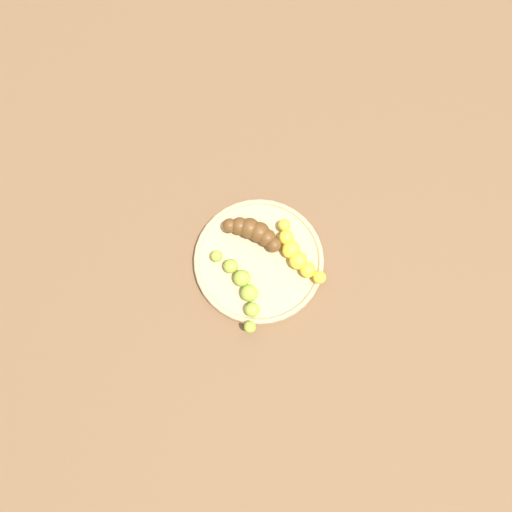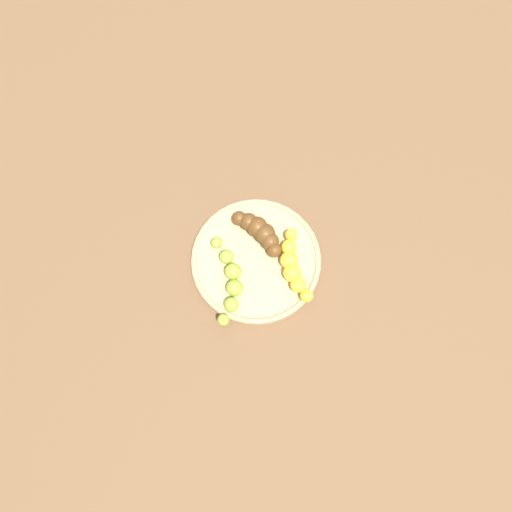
{
  "view_description": "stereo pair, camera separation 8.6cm",
  "coord_description": "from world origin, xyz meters",
  "px_view_note": "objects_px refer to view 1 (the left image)",
  "views": [
    {
      "loc": [
        -0.0,
        0.26,
        0.86
      ],
      "look_at": [
        0.0,
        0.0,
        0.04
      ],
      "focal_mm": 35.18,
      "sensor_mm": 36.0,
      "label": 1
    },
    {
      "loc": [
        -0.09,
        0.24,
        0.86
      ],
      "look_at": [
        0.0,
        0.0,
        0.04
      ],
      "focal_mm": 35.18,
      "sensor_mm": 36.0,
      "label": 2
    }
  ],
  "objects_px": {
    "fruit_bowl": "(256,260)",
    "banana_overripe": "(251,231)",
    "banana_green": "(239,287)",
    "banana_yellow": "(294,254)"
  },
  "relations": [
    {
      "from": "banana_green",
      "to": "banana_yellow",
      "type": "height_order",
      "value": "banana_yellow"
    },
    {
      "from": "banana_green",
      "to": "banana_overripe",
      "type": "bearing_deg",
      "value": 53.1
    },
    {
      "from": "fruit_bowl",
      "to": "banana_yellow",
      "type": "height_order",
      "value": "banana_yellow"
    },
    {
      "from": "banana_yellow",
      "to": "fruit_bowl",
      "type": "bearing_deg",
      "value": -27.17
    },
    {
      "from": "banana_green",
      "to": "banana_yellow",
      "type": "bearing_deg",
      "value": 6.3
    },
    {
      "from": "fruit_bowl",
      "to": "banana_overripe",
      "type": "distance_m",
      "value": 0.05
    },
    {
      "from": "fruit_bowl",
      "to": "banana_green",
      "type": "distance_m",
      "value": 0.06
    },
    {
      "from": "banana_overripe",
      "to": "banana_yellow",
      "type": "distance_m",
      "value": 0.08
    },
    {
      "from": "banana_green",
      "to": "fruit_bowl",
      "type": "bearing_deg",
      "value": 36.41
    },
    {
      "from": "fruit_bowl",
      "to": "banana_overripe",
      "type": "height_order",
      "value": "banana_overripe"
    }
  ]
}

